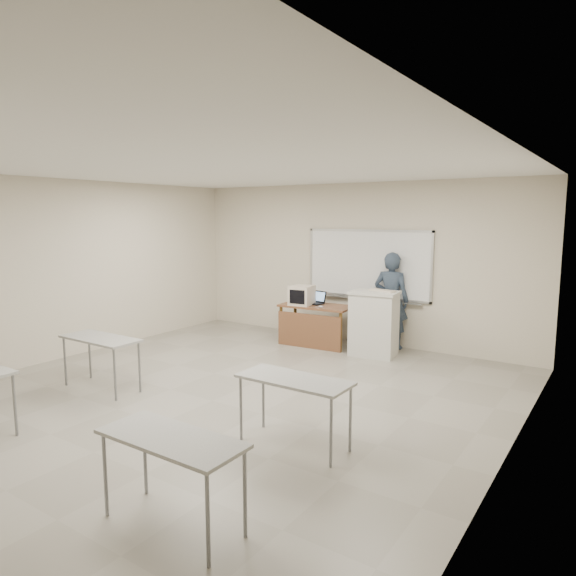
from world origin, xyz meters
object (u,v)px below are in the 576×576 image
Objects in this scene: laptop at (316,301)px; whiteboard at (368,265)px; keyboard at (383,291)px; presenter at (391,300)px; instructor_desk at (314,318)px; mouse at (321,307)px; crt_monitor at (302,295)px; podium at (374,323)px.

whiteboard is at bearing 43.48° from laptop.
presenter is (-0.08, 0.58, -0.25)m from keyboard.
mouse is (0.20, -0.09, 0.24)m from instructor_desk.
podium is at bearing -6.99° from crt_monitor.
podium reaches higher than crt_monitor.
podium is (1.20, 0.01, 0.03)m from instructor_desk.
instructor_desk is 2.93× the size of keyboard.
whiteboard reaches higher than presenter.
whiteboard is 0.81m from presenter.
podium is at bearing -0.47° from laptop.
instructor_desk is 0.38m from laptop.
presenter is at bearing 111.23° from keyboard.
instructor_desk is at bearing 160.50° from mouse.
laptop is (-0.10, 0.24, 0.28)m from instructor_desk.
laptop is at bearing 162.45° from podium.
instructor_desk is 0.32m from mouse.
whiteboard is 1.23m from mouse.
mouse is 0.05× the size of presenter.
laptop is at bearing 136.92° from mouse.
presenter is at bearing 16.74° from crt_monitor.
mouse is (-1.00, -0.10, 0.21)m from podium.
mouse reaches higher than instructor_desk.
podium reaches higher than laptop.
keyboard is at bearing -48.39° from whiteboard.
keyboard is at bearing 13.87° from mouse.
mouse is (0.30, -0.33, -0.04)m from laptop.
laptop is 1.40m from presenter.
whiteboard is at bearing 115.57° from podium.
podium reaches higher than instructor_desk.
laptop is at bearing -172.73° from keyboard.
keyboard is at bearing -0.33° from instructor_desk.
whiteboard is 2.22× the size of podium.
podium is 1.50m from crt_monitor.
whiteboard reaches higher than laptop.
laptop reaches higher than mouse.
podium is at bearing -56.93° from whiteboard.
laptop is at bearing -146.10° from whiteboard.
crt_monitor reaches higher than instructor_desk.
podium is at bearing -130.88° from keyboard.
whiteboard is at bearing 64.72° from mouse.
podium is 2.54× the size of crt_monitor.
crt_monitor is at bearing 175.17° from mouse.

